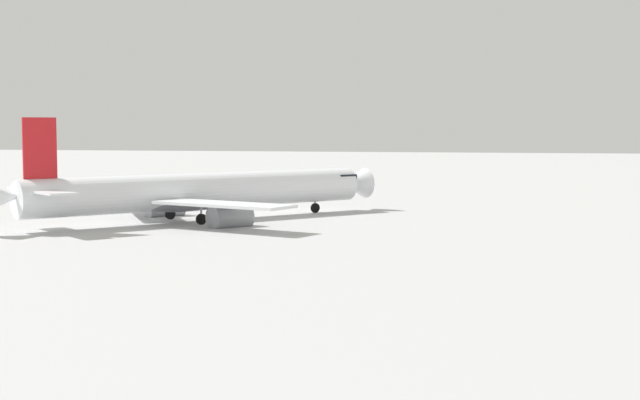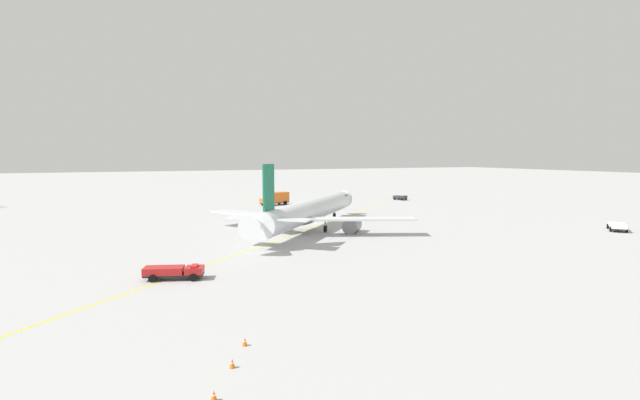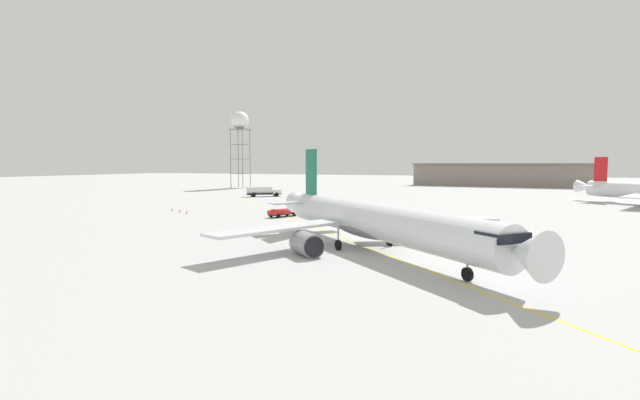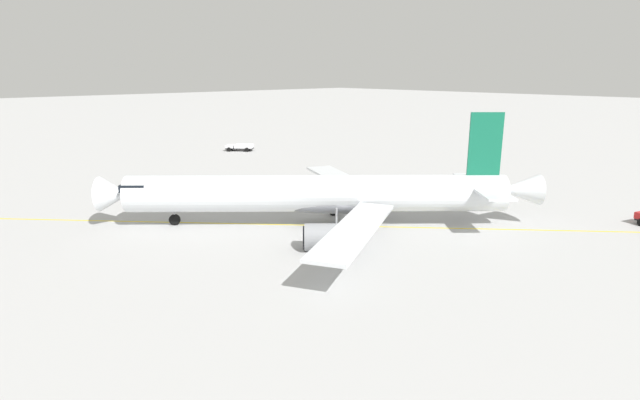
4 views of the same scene
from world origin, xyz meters
TOP-DOWN VIEW (x-y plane):
  - ground_plane at (0.00, 0.00)m, footprint 600.00×600.00m
  - airliner_main at (-1.19, 1.76)m, footprint 34.33×31.59m
  - fuel_tanker_truck at (50.06, -63.77)m, footprint 8.79×7.82m
  - ops_pickup_truck at (21.89, -22.29)m, footprint 3.52×6.01m
  - radar_tower at (80.63, -100.25)m, footprint 6.45×6.45m
  - terminal_shed at (-7.59, -152.82)m, footprint 68.61×18.68m
  - taxiway_centreline at (2.11, -2.27)m, footprint 103.80×110.52m
  - safety_cone_near at (40.72, -20.12)m, footprint 0.36×0.36m
  - safety_cone_mid at (43.56, -21.61)m, footprint 0.36×0.36m
  - safety_cone_far at (46.81, -23.32)m, footprint 0.36×0.36m

SIDE VIEW (x-z plane):
  - ground_plane at x=0.00m, z-range 0.00..0.00m
  - taxiway_centreline at x=2.11m, z-range 0.00..0.01m
  - safety_cone_near at x=40.72m, z-range 0.00..0.55m
  - safety_cone_mid at x=43.56m, z-range 0.00..0.55m
  - safety_cone_far at x=46.81m, z-range 0.00..0.55m
  - ops_pickup_truck at x=21.89m, z-range 0.10..1.51m
  - fuel_tanker_truck at x=50.06m, z-range 0.15..3.02m
  - airliner_main at x=-1.19m, z-range -2.58..8.58m
  - terminal_shed at x=-7.59m, z-range 0.02..9.19m
  - radar_tower at x=80.63m, z-range 9.86..38.06m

